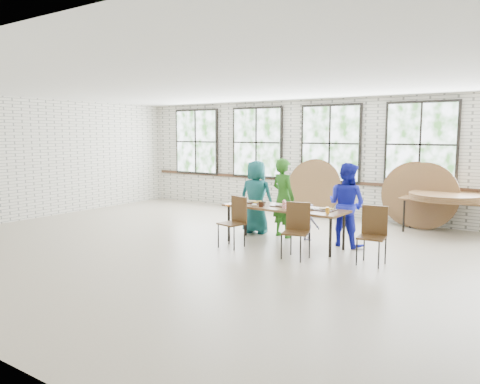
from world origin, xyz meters
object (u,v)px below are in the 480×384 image
object	(u,v)px
dining_table	(284,210)
chair_near_left	(235,217)
chair_near_right	(297,225)
storage_table	(446,202)

from	to	relation	value
dining_table	chair_near_left	bearing A→B (deg)	-137.25
chair_near_left	chair_near_right	world-z (taller)	same
chair_near_left	dining_table	bearing A→B (deg)	54.42
dining_table	storage_table	xyz separation A→B (m)	(2.32, 2.84, -0.00)
dining_table	chair_near_left	size ratio (longest dim) A/B	2.56
dining_table	chair_near_left	xyz separation A→B (m)	(-0.71, -0.61, -0.13)
chair_near_right	storage_table	bearing A→B (deg)	47.94
dining_table	storage_table	distance (m)	3.67
chair_near_right	storage_table	size ratio (longest dim) A/B	0.52
chair_near_left	storage_table	size ratio (longest dim) A/B	0.52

